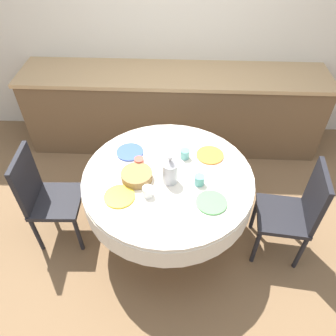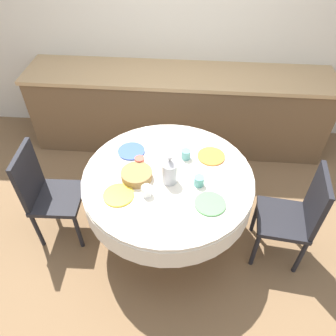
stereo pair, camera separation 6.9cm
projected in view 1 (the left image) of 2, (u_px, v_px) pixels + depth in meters
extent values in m
plane|color=brown|center=(168.00, 232.00, 3.03)|extent=(12.00, 12.00, 0.00)
cube|color=silver|center=(175.00, 21.00, 3.34)|extent=(7.00, 0.05, 2.60)
cube|color=brown|center=(173.00, 111.00, 3.71)|extent=(3.20, 0.60, 0.85)
cube|color=tan|center=(174.00, 75.00, 3.40)|extent=(3.24, 0.64, 0.04)
cylinder|color=brown|center=(168.00, 231.00, 3.01)|extent=(0.44, 0.44, 0.04)
cylinder|color=brown|center=(168.00, 213.00, 2.83)|extent=(0.11, 0.11, 0.49)
cylinder|color=silver|center=(168.00, 186.00, 2.60)|extent=(1.33, 1.33, 0.18)
cylinder|color=silver|center=(168.00, 177.00, 2.52)|extent=(1.32, 1.32, 0.03)
cube|color=black|center=(282.00, 216.00, 2.63)|extent=(0.44, 0.44, 0.04)
cube|color=black|center=(316.00, 197.00, 2.43)|extent=(0.08, 0.38, 0.48)
cylinder|color=black|center=(256.00, 247.00, 2.68)|extent=(0.04, 0.04, 0.41)
cylinder|color=black|center=(254.00, 213.00, 2.93)|extent=(0.04, 0.04, 0.41)
cylinder|color=black|center=(300.00, 253.00, 2.64)|extent=(0.04, 0.04, 0.41)
cylinder|color=black|center=(295.00, 218.00, 2.89)|extent=(0.04, 0.04, 0.41)
cube|color=black|center=(57.00, 201.00, 2.73)|extent=(0.42, 0.42, 0.04)
cube|color=black|center=(26.00, 180.00, 2.56)|extent=(0.05, 0.38, 0.48)
cylinder|color=black|center=(86.00, 203.00, 3.02)|extent=(0.04, 0.04, 0.41)
cylinder|color=black|center=(79.00, 235.00, 2.76)|extent=(0.04, 0.04, 0.41)
cylinder|color=black|center=(48.00, 203.00, 3.02)|extent=(0.04, 0.04, 0.41)
cylinder|color=black|center=(37.00, 235.00, 2.76)|extent=(0.04, 0.04, 0.41)
cylinder|color=yellow|center=(119.00, 196.00, 2.35)|extent=(0.22, 0.22, 0.01)
cylinder|color=white|center=(148.00, 192.00, 2.34)|extent=(0.08, 0.08, 0.08)
cylinder|color=#5BA85B|center=(211.00, 202.00, 2.31)|extent=(0.22, 0.22, 0.01)
cylinder|color=#5BA39E|center=(199.00, 180.00, 2.42)|extent=(0.08, 0.08, 0.08)
cylinder|color=#3856AD|center=(130.00, 152.00, 2.70)|extent=(0.22, 0.22, 0.01)
cylinder|color=#CC4C3D|center=(139.00, 163.00, 2.56)|extent=(0.08, 0.08, 0.08)
cylinder|color=orange|center=(210.00, 155.00, 2.67)|extent=(0.22, 0.22, 0.01)
cylinder|color=#5BA39E|center=(185.00, 154.00, 2.64)|extent=(0.08, 0.08, 0.08)
cylinder|color=#B2B2B7|center=(170.00, 173.00, 2.41)|extent=(0.11, 0.11, 0.18)
cone|color=#B2B2B7|center=(170.00, 162.00, 2.34)|extent=(0.10, 0.10, 0.04)
sphere|color=#B2B2B7|center=(170.00, 158.00, 2.31)|extent=(0.03, 0.03, 0.03)
cylinder|color=olive|center=(137.00, 176.00, 2.47)|extent=(0.24, 0.24, 0.07)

